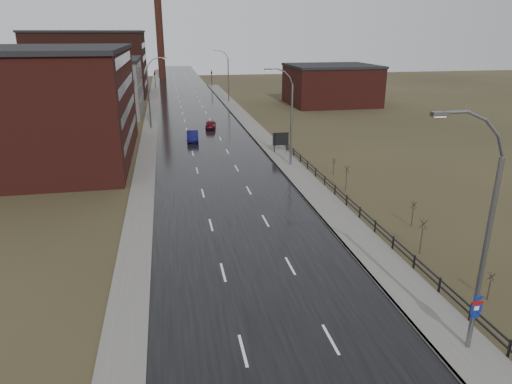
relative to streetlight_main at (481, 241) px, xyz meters
name	(u,v)px	position (x,y,z in m)	size (l,w,h in m)	color
road	(201,129)	(-8.47, 58.00, -6.03)	(14.00, 300.00, 0.06)	black
sidewalk_right	(291,168)	(0.13, 33.00, -5.97)	(3.20, 180.00, 0.18)	#595651
curb_right	(278,168)	(-1.39, 33.00, -5.97)	(0.16, 180.00, 0.18)	slate
sidewalk_left	(150,131)	(-16.67, 58.00, -6.00)	(2.40, 260.00, 0.12)	#595651
warehouse_near	(34,105)	(-29.46, 43.00, 0.70)	(22.44, 28.56, 13.50)	#471914
warehouse_mid	(97,87)	(-26.46, 76.00, -0.80)	(16.32, 20.40, 10.50)	slate
warehouse_far	(91,64)	(-31.47, 106.00, 1.70)	(26.52, 24.48, 15.50)	#331611
building_right	(331,85)	(21.83, 80.00, -1.80)	(18.36, 16.32, 8.50)	#471914
smokestack	(160,31)	(-14.47, 148.00, 9.44)	(2.70, 2.70, 30.70)	#331611
streetlight_main	(481,241)	(0.00, 0.00, 0.00)	(3.91, 0.29, 12.11)	slate
streetlight_right_mid	(289,117)	(0.03, 34.00, -0.22)	(3.36, 0.28, 11.35)	slate
streetlight_left	(150,93)	(-16.17, 60.00, -0.22)	(3.36, 0.28, 11.35)	slate
streetlight_right_far	(227,76)	(0.03, 88.00, -0.22)	(3.36, 0.28, 11.35)	slate
guardrail	(363,214)	(1.83, 16.32, -5.35)	(0.10, 53.05, 1.10)	black
shrub_b	(490,285)	(4.32, 3.84, -5.10)	(0.43, 0.46, 1.80)	#382D23
shrub_c	(422,235)	(3.53, 10.15, -4.63)	(0.63, 0.67, 2.68)	#382D23
shrub_d	(413,213)	(5.38, 14.69, -4.89)	(0.52, 0.55, 2.20)	#382D23
shrub_e	(346,177)	(3.41, 24.16, -4.65)	(0.62, 0.66, 2.64)	#382D23
shrub_f	(334,166)	(4.06, 29.52, -5.04)	(0.46, 0.49, 1.92)	#382D23
billboard	(281,139)	(0.63, 40.22, -4.25)	(2.13, 0.17, 2.74)	black
traffic_light_left	(154,72)	(-16.47, 118.00, -1.46)	(0.58, 2.73, 5.30)	black
traffic_light_right	(211,71)	(-0.47, 118.00, -1.46)	(0.58, 2.73, 5.30)	black
car_near	(193,136)	(-10.32, 49.23, -5.30)	(1.61, 4.61, 1.52)	#0D0D43
car_far	(211,125)	(-6.80, 58.02, -5.37)	(1.64, 4.07, 1.39)	#4F0D14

